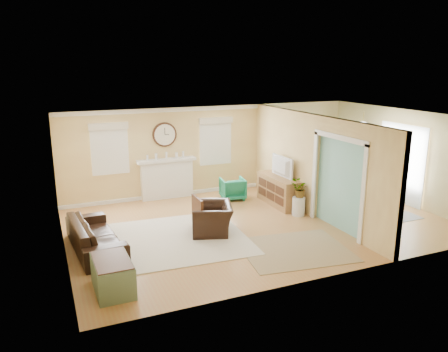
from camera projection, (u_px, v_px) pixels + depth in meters
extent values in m
plane|color=#AF8146|center=(259.00, 223.00, 10.76)|extent=(9.00, 9.00, 0.00)
cube|color=tan|center=(213.00, 149.00, 13.11)|extent=(9.00, 0.02, 2.60)
cube|color=tan|center=(338.00, 209.00, 7.76)|extent=(9.00, 0.02, 2.60)
cube|color=tan|center=(60.00, 193.00, 8.73)|extent=(0.02, 6.00, 2.60)
cube|color=tan|center=(403.00, 156.00, 12.14)|extent=(0.02, 6.00, 2.60)
cube|color=white|center=(261.00, 117.00, 10.11)|extent=(9.00, 6.00, 0.02)
cube|color=tan|center=(284.00, 156.00, 12.25)|extent=(0.12, 3.20, 2.60)
cube|color=tan|center=(383.00, 192.00, 8.77)|extent=(0.12, 1.00, 2.60)
cube|color=tan|center=(343.00, 128.00, 9.74)|extent=(0.12, 1.80, 0.40)
cube|color=white|center=(314.00, 176.00, 10.85)|extent=(0.04, 0.12, 2.20)
cube|color=white|center=(363.00, 195.00, 9.24)|extent=(0.04, 0.12, 2.20)
cube|color=white|center=(340.00, 137.00, 9.77)|extent=(0.04, 1.92, 0.12)
cube|color=#7FCBBF|center=(315.00, 166.00, 11.03)|extent=(0.02, 6.00, 2.60)
cube|color=white|center=(167.00, 180.00, 12.62)|extent=(1.50, 0.24, 1.10)
cube|color=white|center=(167.00, 160.00, 12.45)|extent=(1.70, 0.30, 0.08)
cube|color=black|center=(166.00, 180.00, 12.72)|extent=(0.85, 0.02, 0.75)
cube|color=gold|center=(167.00, 184.00, 12.64)|extent=(0.85, 0.02, 0.62)
cylinder|color=#4A2C1F|center=(165.00, 135.00, 12.37)|extent=(0.70, 0.06, 0.70)
cylinder|color=silver|center=(165.00, 135.00, 12.34)|extent=(0.60, 0.01, 0.60)
cube|color=black|center=(165.00, 131.00, 12.31)|extent=(0.02, 0.01, 0.20)
cube|color=black|center=(167.00, 135.00, 12.36)|extent=(0.12, 0.01, 0.02)
cube|color=white|center=(110.00, 149.00, 11.87)|extent=(0.90, 0.03, 1.30)
cube|color=white|center=(110.00, 149.00, 11.84)|extent=(1.00, 0.04, 1.40)
cube|color=beige|center=(108.00, 126.00, 11.65)|extent=(1.05, 0.10, 0.18)
cube|color=white|center=(215.00, 141.00, 13.04)|extent=(0.90, 0.03, 1.30)
cube|color=white|center=(215.00, 141.00, 13.02)|extent=(1.00, 0.04, 1.40)
cube|color=beige|center=(216.00, 120.00, 12.82)|extent=(1.05, 0.10, 0.18)
cube|color=white|center=(402.00, 163.00, 12.18)|extent=(0.03, 1.60, 2.10)
cube|color=white|center=(401.00, 164.00, 12.16)|extent=(0.03, 1.70, 2.20)
cylinder|color=gold|center=(364.00, 118.00, 11.28)|extent=(0.02, 0.02, 0.30)
sphere|color=white|center=(363.00, 127.00, 11.34)|extent=(0.30, 0.30, 0.30)
cube|color=beige|center=(171.00, 239.00, 9.71)|extent=(3.49, 3.07, 0.02)
cube|color=#9E8160|center=(295.00, 250.00, 9.19)|extent=(2.42, 2.08, 0.01)
cube|color=gray|center=(350.00, 207.00, 11.89)|extent=(2.33, 2.91, 0.01)
imported|color=black|center=(95.00, 235.00, 9.12)|extent=(1.05, 2.28, 0.65)
imported|color=black|center=(212.00, 218.00, 10.07)|extent=(1.19, 1.28, 0.68)
imported|color=#0B6446|center=(233.00, 189.00, 12.57)|extent=(0.75, 0.77, 0.62)
cube|color=slate|center=(113.00, 276.00, 7.49)|extent=(0.63, 1.01, 0.56)
cube|color=#4A2C1F|center=(112.00, 260.00, 7.41)|extent=(0.59, 0.96, 0.02)
cube|color=#A87B50|center=(279.00, 191.00, 12.06)|extent=(0.53, 1.60, 0.80)
cube|color=#4A2C1F|center=(279.00, 191.00, 11.49)|extent=(0.01, 0.43, 0.22)
cube|color=#4A2C1F|center=(279.00, 201.00, 11.56)|extent=(0.01, 0.43, 0.22)
cube|color=#4A2C1F|center=(271.00, 186.00, 11.92)|extent=(0.01, 0.43, 0.22)
cube|color=#4A2C1F|center=(270.00, 196.00, 11.99)|extent=(0.01, 0.43, 0.22)
cube|color=#4A2C1F|center=(262.00, 182.00, 12.35)|extent=(0.01, 0.43, 0.22)
cube|color=#4A2C1F|center=(262.00, 191.00, 12.41)|extent=(0.01, 0.43, 0.22)
imported|color=black|center=(279.00, 167.00, 11.88)|extent=(0.16, 0.99, 0.57)
cylinder|color=white|center=(298.00, 206.00, 11.23)|extent=(0.33, 0.33, 0.48)
imported|color=#337F33|center=(299.00, 189.00, 11.11)|extent=(0.53, 0.50, 0.46)
imported|color=#4A2C1F|center=(351.00, 197.00, 11.82)|extent=(1.19, 1.81, 0.59)
cube|color=gray|center=(324.00, 182.00, 12.78)|extent=(0.48, 0.48, 0.05)
cube|color=gray|center=(324.00, 175.00, 12.73)|extent=(0.40, 0.15, 0.47)
cylinder|color=black|center=(322.00, 188.00, 13.06)|extent=(0.03, 0.03, 0.40)
cylinder|color=black|center=(331.00, 190.00, 12.81)|extent=(0.03, 0.03, 0.40)
cylinder|color=black|center=(315.00, 190.00, 12.87)|extent=(0.03, 0.03, 0.40)
cylinder|color=black|center=(324.00, 192.00, 12.62)|extent=(0.03, 0.03, 0.40)
cube|color=gray|center=(380.00, 204.00, 10.84)|extent=(0.42, 0.42, 0.05)
cube|color=gray|center=(381.00, 196.00, 10.78)|extent=(0.39, 0.09, 0.46)
cylinder|color=black|center=(380.00, 216.00, 10.69)|extent=(0.03, 0.03, 0.38)
cylinder|color=black|center=(370.00, 212.00, 10.95)|extent=(0.03, 0.03, 0.38)
cylinder|color=black|center=(389.00, 214.00, 10.84)|extent=(0.03, 0.03, 0.38)
cylinder|color=black|center=(379.00, 210.00, 11.10)|extent=(0.03, 0.03, 0.38)
cube|color=white|center=(332.00, 195.00, 11.57)|extent=(0.48, 0.48, 0.05)
cube|color=white|center=(333.00, 186.00, 11.51)|extent=(0.14, 0.40, 0.48)
cylinder|color=black|center=(324.00, 202.00, 11.75)|extent=(0.03, 0.03, 0.40)
cylinder|color=black|center=(335.00, 201.00, 11.81)|extent=(0.03, 0.03, 0.40)
cylinder|color=black|center=(328.00, 205.00, 11.44)|extent=(0.03, 0.03, 0.40)
cylinder|color=black|center=(340.00, 205.00, 11.50)|extent=(0.03, 0.03, 0.40)
cube|color=gray|center=(370.00, 188.00, 12.00)|extent=(0.53, 0.53, 0.05)
cube|color=gray|center=(371.00, 179.00, 11.93)|extent=(0.14, 0.44, 0.53)
cylinder|color=black|center=(379.00, 199.00, 11.92)|extent=(0.03, 0.03, 0.44)
cylinder|color=black|center=(367.00, 199.00, 11.86)|extent=(0.03, 0.03, 0.44)
cylinder|color=black|center=(372.00, 195.00, 12.27)|extent=(0.03, 0.03, 0.44)
cylinder|color=black|center=(360.00, 196.00, 12.20)|extent=(0.03, 0.03, 0.44)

